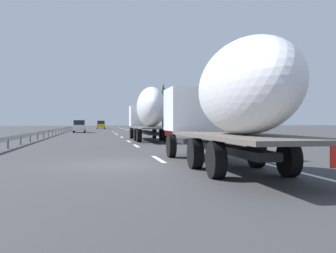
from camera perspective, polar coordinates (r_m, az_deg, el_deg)
ground_plane at (r=54.87m, az=-9.29°, el=-1.03°), size 260.00×260.00×0.00m
lane_stripe_0 at (r=17.12m, az=-1.36°, el=-4.67°), size 3.20×0.20×0.01m
lane_stripe_1 at (r=26.74m, az=-4.54°, el=-2.76°), size 3.20×0.20×0.01m
lane_stripe_2 at (r=33.04m, az=-5.61°, el=-2.11°), size 3.20×0.20×0.01m
lane_stripe_3 at (r=42.11m, az=-6.59°, el=-1.52°), size 3.20×0.20×0.01m
lane_stripe_4 at (r=52.47m, az=-7.29°, el=-1.10°), size 3.20×0.20×0.01m
lane_stripe_5 at (r=57.63m, az=-7.54°, el=-0.94°), size 3.20×0.20×0.01m
lane_stripe_6 at (r=66.01m, az=-7.87°, el=-0.74°), size 3.20×0.20×0.01m
edge_line_right at (r=60.20m, az=-4.12°, el=-0.87°), size 110.00×0.20×0.01m
truck_lead at (r=34.10m, az=-2.72°, el=2.21°), size 12.44×2.55×4.46m
truck_trailing at (r=13.69m, az=8.65°, el=3.85°), size 12.39×2.55×4.09m
car_white_van at (r=62.09m, az=-12.49°, el=0.02°), size 4.22×1.82×1.87m
car_yellow_coupe at (r=95.28m, az=-9.52°, el=0.25°), size 4.62×1.91×1.90m
road_sign at (r=57.77m, az=-2.67°, el=1.25°), size 0.10×0.90×3.19m
tree_0 at (r=59.77m, az=3.45°, el=3.21°), size 3.17×3.17×6.59m
tree_1 at (r=63.58m, az=-0.69°, el=3.45°), size 3.83×3.83×7.69m
tree_2 at (r=37.04m, az=7.97°, el=4.59°), size 2.88×2.88×6.85m
tree_3 at (r=32.36m, az=9.85°, el=3.74°), size 2.47×2.47×5.39m
guardrail_median at (r=58.09m, az=-15.27°, el=-0.38°), size 94.00×0.10×0.76m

